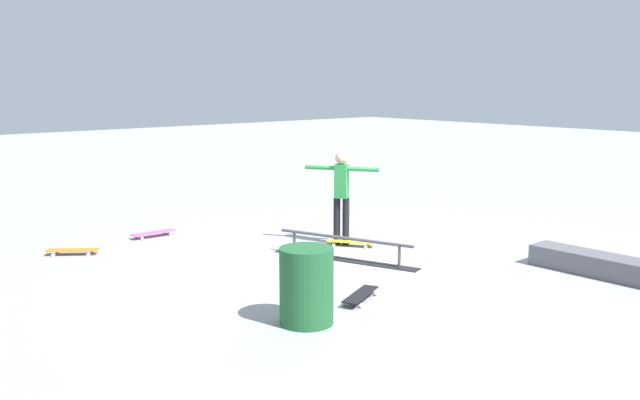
% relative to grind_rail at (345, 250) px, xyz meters
% --- Properties ---
extents(ground_plane, '(60.00, 60.00, 0.00)m').
position_rel_grind_rail_xyz_m(ground_plane, '(-0.52, 0.02, -0.16)').
color(ground_plane, '#9E9EA3').
extents(grind_rail, '(2.40, 1.02, 0.38)m').
position_rel_grind_rail_xyz_m(grind_rail, '(0.00, 0.00, 0.00)').
color(grind_rail, black).
rests_on(grind_rail, ground_plane).
extents(skate_ledge, '(2.21, 0.49, 0.30)m').
position_rel_grind_rail_xyz_m(skate_ledge, '(-3.10, -2.18, -0.01)').
color(skate_ledge, '#595960').
rests_on(skate_ledge, ground_plane).
extents(skater_main, '(1.13, 0.72, 1.58)m').
position_rel_grind_rail_xyz_m(skater_main, '(0.81, -0.67, 0.76)').
color(skater_main, black).
rests_on(skater_main, ground_plane).
extents(skateboard_main, '(0.77, 0.62, 0.09)m').
position_rel_grind_rail_xyz_m(skateboard_main, '(0.60, -0.70, -0.09)').
color(skateboard_main, yellow).
rests_on(skateboard_main, ground_plane).
extents(loose_skateboard_orange, '(0.64, 0.76, 0.09)m').
position_rel_grind_rail_xyz_m(loose_skateboard_orange, '(3.07, 3.05, -0.09)').
color(loose_skateboard_orange, orange).
rests_on(loose_skateboard_orange, ground_plane).
extents(loose_skateboard_pink, '(0.28, 0.80, 0.09)m').
position_rel_grind_rail_xyz_m(loose_skateboard_pink, '(3.39, 1.46, -0.09)').
color(loose_skateboard_pink, '#E05993').
rests_on(loose_skateboard_pink, ground_plane).
extents(loose_skateboard_black, '(0.52, 0.81, 0.09)m').
position_rel_grind_rail_xyz_m(loose_skateboard_black, '(-1.60, 1.20, -0.09)').
color(loose_skateboard_black, black).
rests_on(loose_skateboard_black, ground_plane).
extents(trash_bin, '(0.62, 0.62, 0.89)m').
position_rel_grind_rail_xyz_m(trash_bin, '(-1.79, 2.25, 0.28)').
color(trash_bin, '#1E592D').
rests_on(trash_bin, ground_plane).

